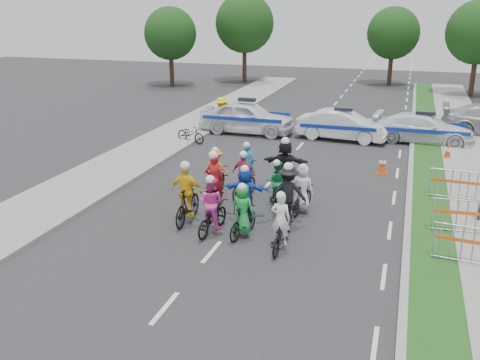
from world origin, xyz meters
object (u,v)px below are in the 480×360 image
(marshal_hiviz, at_px, (222,115))
(barrier_1, at_px, (466,218))
(tree_0, at_px, (170,34))
(barrier_2, at_px, (460,187))
(rider_7, at_px, (302,193))
(rider_9, at_px, (244,180))
(police_car_1, at_px, (343,125))
(rider_3, at_px, (187,199))
(parked_bike, at_px, (191,134))
(rider_4, at_px, (288,201))
(cone_1, at_px, (448,152))
(rider_2, at_px, (212,211))
(cone_0, at_px, (382,165))
(rider_11, at_px, (285,169))
(tree_1, at_px, (479,32))
(tree_4, at_px, (393,33))
(rider_0, at_px, (281,230))
(rider_5, at_px, (245,196))
(rider_10, at_px, (216,174))
(rider_6, at_px, (215,190))
(rider_12, at_px, (247,171))
(rider_1, at_px, (243,215))
(police_car_2, at_px, (424,129))
(police_car_0, at_px, (247,117))
(barrier_0, at_px, (473,248))
(tree_3, at_px, (245,23))

(marshal_hiviz, distance_m, barrier_1, 15.22)
(barrier_1, height_order, tree_0, tree_0)
(barrier_2, bearing_deg, rider_7, -152.09)
(rider_9, distance_m, police_car_1, 9.80)
(rider_3, xyz_separation_m, parked_bike, (-3.79, 9.32, -0.33))
(rider_4, height_order, police_car_1, rider_4)
(cone_1, bearing_deg, rider_2, -124.17)
(cone_0, bearing_deg, rider_11, -133.88)
(tree_1, bearing_deg, tree_4, 146.31)
(rider_0, height_order, parked_bike, rider_0)
(rider_5, bearing_deg, police_car_1, -99.95)
(rider_10, bearing_deg, rider_3, 91.99)
(rider_4, xyz_separation_m, tree_1, (7.46, 27.44, 3.76))
(rider_10, bearing_deg, rider_6, 108.20)
(rider_4, height_order, rider_12, rider_4)
(rider_1, relative_size, tree_4, 0.27)
(rider_5, relative_size, tree_1, 0.27)
(rider_2, height_order, cone_0, rider_2)
(rider_12, relative_size, police_car_2, 0.36)
(police_car_2, height_order, parked_bike, police_car_2)
(rider_4, distance_m, tree_4, 31.66)
(police_car_0, height_order, tree_4, tree_4)
(police_car_0, xyz_separation_m, police_car_1, (4.96, 0.07, -0.11))
(barrier_0, bearing_deg, barrier_1, 90.00)
(rider_11, bearing_deg, tree_3, -73.92)
(rider_0, xyz_separation_m, tree_3, (-10.76, 31.26, 4.31))
(police_car_1, distance_m, tree_3, 21.42)
(rider_10, xyz_separation_m, marshal_hiviz, (-2.93, 8.82, 0.28))
(rider_10, xyz_separation_m, tree_1, (10.60, 25.28, 3.88))
(rider_10, height_order, tree_0, tree_0)
(rider_6, distance_m, barrier_1, 7.74)
(rider_4, relative_size, cone_1, 2.96)
(rider_7, distance_m, tree_4, 30.60)
(cone_1, bearing_deg, cone_0, -132.62)
(rider_1, distance_m, barrier_1, 6.52)
(marshal_hiviz, height_order, barrier_0, marshal_hiviz)
(rider_2, xyz_separation_m, rider_12, (-0.27, 4.46, -0.11))
(rider_0, relative_size, tree_1, 0.25)
(rider_2, xyz_separation_m, police_car_0, (-2.77, 12.62, 0.16))
(rider_2, distance_m, rider_3, 1.12)
(rider_7, bearing_deg, rider_11, -50.95)
(parked_bike, bearing_deg, marshal_hiviz, 3.22)
(rider_1, bearing_deg, rider_0, 168.55)
(rider_4, distance_m, parked_bike, 10.90)
(marshal_hiviz, xyz_separation_m, cone_1, (11.11, -1.92, -0.60))
(rider_2, xyz_separation_m, barrier_2, (7.16, 4.99, -0.12))
(rider_6, bearing_deg, tree_1, -119.12)
(rider_12, xyz_separation_m, police_car_2, (6.31, 8.86, 0.13))
(rider_2, xyz_separation_m, police_car_2, (6.04, 13.32, 0.02))
(rider_2, relative_size, tree_0, 0.29)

